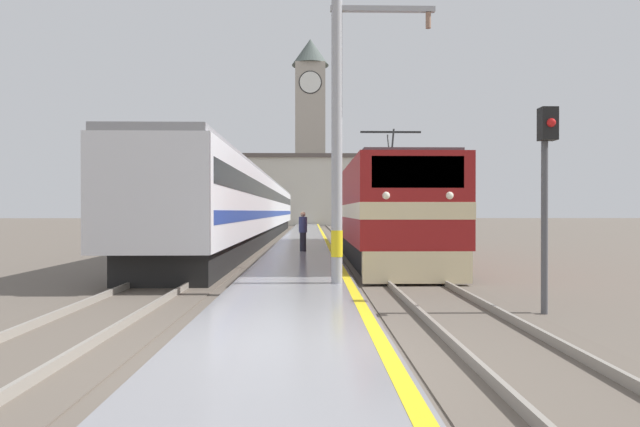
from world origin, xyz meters
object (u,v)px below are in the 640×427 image
Objects in this scene: signal_post at (546,175)px; person_on_platform at (303,231)px; passenger_train at (256,208)px; clock_tower at (310,125)px; catenary_mast at (341,129)px; locomotive_train at (374,212)px.

person_on_platform is at bearing 112.42° from signal_post.
passenger_train is 1.53× the size of clock_tower.
catenary_mast is 1.85× the size of signal_post.
catenary_mast reaches higher than person_on_platform.
clock_tower reaches higher than locomotive_train.
clock_tower is at bearing 85.43° from passenger_train.
locomotive_train is at bearing -87.34° from clock_tower.
person_on_platform is 12.27m from signal_post.
passenger_train is at bearing -94.57° from clock_tower.
clock_tower is at bearing 89.76° from person_on_platform.
person_on_platform is 0.05× the size of clock_tower.
locomotive_train is 10.62× the size of person_on_platform.
clock_tower is at bearing 93.55° from signal_post.
person_on_platform is at bearing 96.32° from catenary_mast.
clock_tower reaches higher than catenary_mast.
catenary_mast is 9.47m from person_on_platform.
signal_post is (3.65, -2.23, -1.21)m from catenary_mast.
passenger_train is 48.10m from clock_tower.
passenger_train is (-6.42, 13.04, 0.27)m from locomotive_train.
locomotive_train reaches higher than passenger_train.
person_on_platform is at bearing -169.96° from locomotive_train.
locomotive_train is 11.93m from signal_post.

